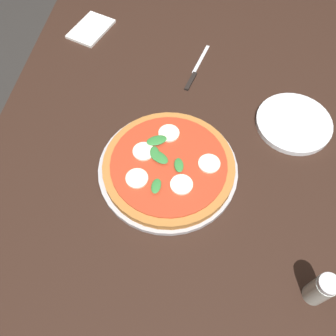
% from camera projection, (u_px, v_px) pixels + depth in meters
% --- Properties ---
extents(ground_plane, '(6.00, 6.00, 0.00)m').
position_uv_depth(ground_plane, '(177.00, 268.00, 1.45)').
color(ground_plane, '#2D2B28').
extents(dining_table, '(1.57, 0.95, 0.73)m').
position_uv_depth(dining_table, '(182.00, 195.00, 0.90)').
color(dining_table, black).
rests_on(dining_table, ground_plane).
extents(serving_tray, '(0.31, 0.31, 0.01)m').
position_uv_depth(serving_tray, '(168.00, 169.00, 0.83)').
color(serving_tray, '#B2B2B7').
rests_on(serving_tray, dining_table).
extents(pizza, '(0.29, 0.29, 0.03)m').
position_uv_depth(pizza, '(169.00, 166.00, 0.81)').
color(pizza, '#B27033').
rests_on(pizza, serving_tray).
extents(plate_white, '(0.18, 0.18, 0.01)m').
position_uv_depth(plate_white, '(294.00, 123.00, 0.89)').
color(plate_white, white).
rests_on(plate_white, dining_table).
extents(napkin, '(0.15, 0.13, 0.01)m').
position_uv_depth(napkin, '(91.00, 29.00, 1.07)').
color(napkin, white).
rests_on(napkin, dining_table).
extents(knife, '(0.18, 0.06, 0.01)m').
position_uv_depth(knife, '(195.00, 73.00, 0.99)').
color(knife, black).
rests_on(knife, dining_table).
extents(pepper_shaker, '(0.04, 0.04, 0.09)m').
position_uv_depth(pepper_shaker, '(321.00, 289.00, 0.65)').
color(pepper_shaker, '#B2B7AD').
rests_on(pepper_shaker, dining_table).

